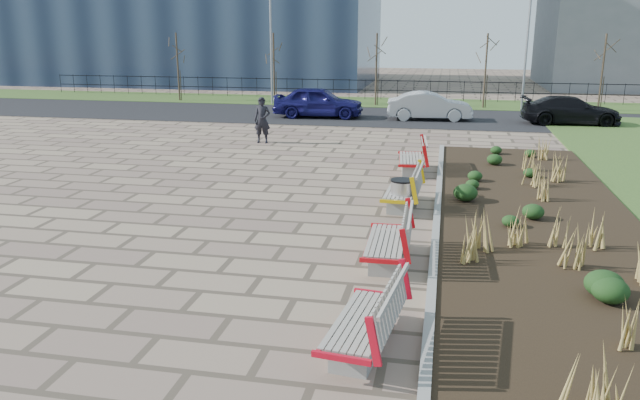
% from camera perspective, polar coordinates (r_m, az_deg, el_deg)
% --- Properties ---
extents(ground, '(120.00, 120.00, 0.00)m').
position_cam_1_polar(ground, '(11.09, -10.84, -8.19)').
color(ground, '#88745E').
rests_on(ground, ground).
extents(planting_bed, '(4.50, 18.00, 0.10)m').
position_cam_1_polar(planting_bed, '(15.18, 19.46, -2.05)').
color(planting_bed, black).
rests_on(planting_bed, ground).
extents(planting_curb, '(0.16, 18.00, 0.15)m').
position_cam_1_polar(planting_curb, '(15.00, 10.64, -1.51)').
color(planting_curb, gray).
rests_on(planting_curb, ground).
extents(grass_verge_far, '(80.00, 5.00, 0.04)m').
position_cam_1_polar(grass_verge_far, '(37.82, 5.35, 8.89)').
color(grass_verge_far, '#33511E').
rests_on(grass_verge_far, ground).
extents(road, '(80.00, 7.00, 0.02)m').
position_cam_1_polar(road, '(31.91, 4.16, 7.65)').
color(road, black).
rests_on(road, ground).
extents(bench_a, '(1.15, 2.19, 1.00)m').
position_cam_1_polar(bench_a, '(8.88, 3.87, -10.65)').
color(bench_a, red).
rests_on(bench_a, ground).
extents(bench_b, '(0.94, 2.12, 1.00)m').
position_cam_1_polar(bench_b, '(12.04, 6.06, -3.49)').
color(bench_b, red).
rests_on(bench_b, ground).
extents(bench_c, '(0.99, 2.14, 1.00)m').
position_cam_1_polar(bench_c, '(15.78, 7.44, 1.09)').
color(bench_c, gold).
rests_on(bench_c, ground).
extents(bench_d, '(1.06, 2.16, 1.00)m').
position_cam_1_polar(bench_d, '(19.67, 8.31, 3.96)').
color(bench_d, red).
rests_on(bench_d, ground).
extents(litter_bin, '(0.56, 0.56, 0.81)m').
position_cam_1_polar(litter_bin, '(15.36, 7.50, 0.32)').
color(litter_bin, '#B2B2B7').
rests_on(litter_bin, ground).
extents(pedestrian, '(0.67, 0.46, 1.78)m').
position_cam_1_polar(pedestrian, '(24.52, -5.30, 7.28)').
color(pedestrian, black).
rests_on(pedestrian, ground).
extents(car_blue, '(4.54, 2.04, 1.51)m').
position_cam_1_polar(car_blue, '(31.34, -0.15, 8.96)').
color(car_blue, '#141250').
rests_on(car_blue, road).
extents(car_silver, '(4.14, 1.72, 1.33)m').
position_cam_1_polar(car_silver, '(30.93, 9.98, 8.46)').
color(car_silver, '#989C9F').
rests_on(car_silver, road).
extents(car_black, '(4.50, 2.03, 1.28)m').
position_cam_1_polar(car_black, '(31.32, 21.95, 7.62)').
color(car_black, black).
rests_on(car_black, road).
extents(tree_a, '(1.40, 1.40, 4.00)m').
position_cam_1_polar(tree_a, '(39.33, -12.87, 11.78)').
color(tree_a, '#4C3D2D').
rests_on(tree_a, grass_verge_far).
extents(tree_b, '(1.40, 1.40, 4.00)m').
position_cam_1_polar(tree_b, '(37.30, -4.24, 11.93)').
color(tree_b, '#4C3D2D').
rests_on(tree_b, grass_verge_far).
extents(tree_c, '(1.40, 1.40, 4.00)m').
position_cam_1_polar(tree_c, '(36.15, 5.16, 11.80)').
color(tree_c, '#4C3D2D').
rests_on(tree_c, grass_verge_far).
extents(tree_d, '(1.40, 1.40, 4.00)m').
position_cam_1_polar(tree_d, '(35.99, 14.89, 11.33)').
color(tree_d, '#4C3D2D').
rests_on(tree_d, grass_verge_far).
extents(tree_e, '(1.40, 1.40, 4.00)m').
position_cam_1_polar(tree_e, '(36.81, 24.40, 10.57)').
color(tree_e, '#4C3D2D').
rests_on(tree_e, grass_verge_far).
extents(lamp_west, '(0.24, 0.60, 6.00)m').
position_cam_1_polar(lamp_west, '(36.77, -4.48, 13.44)').
color(lamp_west, gray).
rests_on(lamp_west, grass_verge_far).
extents(lamp_east, '(0.24, 0.60, 6.00)m').
position_cam_1_polar(lamp_east, '(35.61, 18.33, 12.64)').
color(lamp_east, gray).
rests_on(lamp_east, grass_verge_far).
extents(railing_fence, '(44.00, 0.10, 1.20)m').
position_cam_1_polar(railing_fence, '(39.24, 5.61, 10.03)').
color(railing_fence, black).
rests_on(railing_fence, grass_verge_far).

